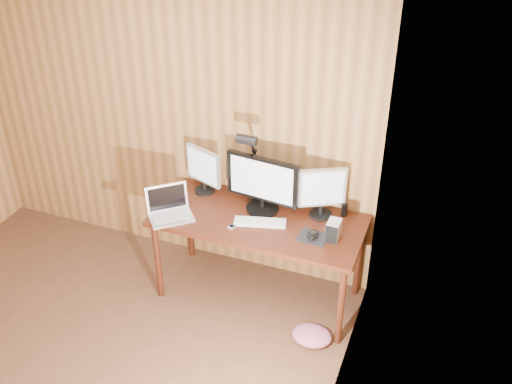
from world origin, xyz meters
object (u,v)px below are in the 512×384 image
Objects in this scene: monitor_center at (263,183)px; mouse at (313,235)px; monitor_right at (322,191)px; hard_drive at (334,230)px; desk_lamp at (250,157)px; speaker at (344,210)px; keyboard at (260,222)px; desk at (262,227)px; monitor_left at (204,169)px; phone at (233,226)px; laptop at (169,209)px.

monitor_center reaches higher than mouse.
monitor_right reaches higher than hard_drive.
desk_lamp is at bearing 163.29° from monitor_center.
monitor_center is at bearing -166.89° from speaker.
monitor_center is 0.45m from monitor_right.
mouse is at bearing -18.10° from monitor_center.
speaker is (0.14, 0.35, 0.03)m from mouse.
keyboard is (0.05, -0.18, -0.23)m from monitor_center.
desk is 0.56m from monitor_right.
monitor_center reaches higher than monitor_left.
desk_lamp reaches higher than hard_drive.
monitor_right is (0.43, 0.14, 0.34)m from desk.
hard_drive reaches higher than phone.
desk_lamp is (-0.56, -0.03, 0.20)m from monitor_right.
phone is (-0.14, -0.23, 0.13)m from desk.
phone is 0.91× the size of speaker.
laptop is at bearing -157.48° from phone.
hard_drive is (1.13, -0.25, -0.13)m from monitor_left.
keyboard is (-0.40, -0.26, -0.21)m from monitor_right.
hard_drive is at bearing -91.15° from speaker.
speaker is at bearing 14.69° from keyboard.
monitor_center is 0.65m from speaker.
monitor_right is 0.35m from mouse.
hard_drive reaches higher than mouse.
monitor_center is 5.97× the size of phone.
monitor_right reaches higher than laptop.
keyboard is at bearing -4.53° from monitor_left.
monitor_left is 0.59m from phone.
keyboard is (0.03, -0.12, 0.13)m from desk.
laptop is 3.41× the size of mouse.
speaker is (0.01, 0.31, -0.02)m from hard_drive.
desk is 2.74× the size of monitor_center.
monitor_right is 3.44× the size of mouse.
desk_lamp is (0.52, 0.37, 0.36)m from laptop.
desk is 3.93× the size of keyboard.
monitor_center is 0.29m from keyboard.
monitor_right reaches higher than phone.
desk_lamp is at bearing 107.53° from phone.
desk is 11.07× the size of hard_drive.
speaker reaches higher than mouse.
monitor_center is 0.56m from mouse.
phone is (0.40, -0.37, -0.20)m from monitor_left.
hard_drive is 0.74m from phone.
desk is 0.65m from speaker.
speaker is (1.14, 0.06, -0.15)m from monitor_left.
monitor_right reaches higher than mouse.
phone is at bearing -169.66° from hard_drive.
speaker is (0.60, 0.20, 0.18)m from desk.
phone is 0.53m from desk_lamp.
monitor_left is 0.46m from desk_lamp.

